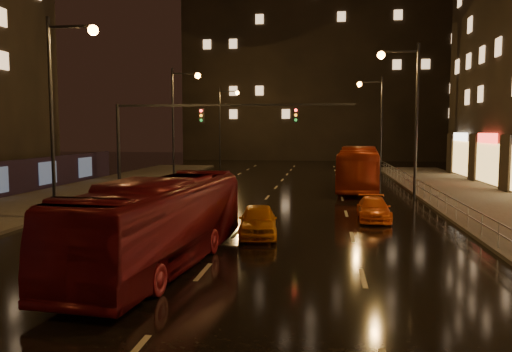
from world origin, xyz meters
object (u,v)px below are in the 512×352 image
(taxi_far, at_px, (374,209))
(bus_curb, at_px, (359,168))
(taxi_near, at_px, (258,221))
(bus_red, at_px, (160,223))

(taxi_far, bearing_deg, bus_curb, 90.61)
(bus_curb, xyz_separation_m, taxi_far, (-0.11, -12.91, -1.10))
(bus_curb, distance_m, taxi_near, 18.39)
(bus_red, relative_size, taxi_far, 2.75)
(bus_curb, bearing_deg, taxi_far, -85.77)
(bus_red, height_order, taxi_far, bus_red)
(bus_red, relative_size, bus_curb, 0.89)
(taxi_far, bearing_deg, taxi_near, -137.47)
(bus_red, bearing_deg, bus_curb, 75.81)
(taxi_near, distance_m, taxi_far, 7.03)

